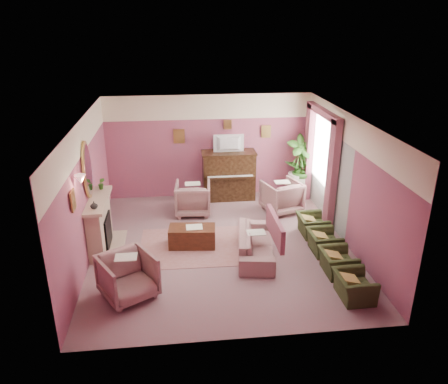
{
  "coord_description": "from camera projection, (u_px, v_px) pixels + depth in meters",
  "views": [
    {
      "loc": [
        -0.91,
        -8.4,
        4.68
      ],
      "look_at": [
        0.11,
        0.4,
        1.11
      ],
      "focal_mm": 35.0,
      "sensor_mm": 36.0,
      "label": 1
    }
  ],
  "objects": [
    {
      "name": "wall_back",
      "position": [
        209.0,
        147.0,
        11.83
      ],
      "size": [
        5.5,
        0.02,
        2.8
      ],
      "primitive_type": "cube",
      "color": "#7D4766",
      "rests_on": "floor"
    },
    {
      "name": "palm_plant",
      "position": [
        300.0,
        161.0,
        11.71
      ],
      "size": [
        0.76,
        0.76,
        1.44
      ],
      "primitive_type": "imported",
      "color": "#245117",
      "rests_on": "palm_pot"
    },
    {
      "name": "piano_keys",
      "position": [
        230.0,
        176.0,
        11.5
      ],
      "size": [
        1.2,
        0.08,
        0.02
      ],
      "primitive_type": "cube",
      "color": "silver",
      "rests_on": "piano"
    },
    {
      "name": "side_plant_big",
      "position": [
        298.0,
        167.0,
        11.84
      ],
      "size": [
        0.3,
        0.3,
        0.34
      ],
      "primitive_type": "imported",
      "color": "#245117",
      "rests_on": "side_table"
    },
    {
      "name": "curtain_right",
      "position": [
        308.0,
        152.0,
        11.65
      ],
      "size": [
        0.16,
        0.34,
        2.6
      ],
      "primitive_type": "cube",
      "color": "#8C4555",
      "rests_on": "floor"
    },
    {
      "name": "olive_chair_d",
      "position": [
        312.0,
        222.0,
        9.97
      ],
      "size": [
        0.51,
        0.73,
        0.63
      ],
      "primitive_type": "imported",
      "color": "#323E1D",
      "rests_on": "floor"
    },
    {
      "name": "olive_chair_b",
      "position": [
        338.0,
        259.0,
        8.46
      ],
      "size": [
        0.51,
        0.73,
        0.63
      ],
      "primitive_type": "imported",
      "color": "#323E1D",
      "rests_on": "floor"
    },
    {
      "name": "piano_top",
      "position": [
        229.0,
        152.0,
        11.62
      ],
      "size": [
        1.45,
        0.65,
        0.04
      ],
      "primitive_type": "cube",
      "color": "black",
      "rests_on": "piano"
    },
    {
      "name": "mantel_vase",
      "position": [
        94.0,
        205.0,
        8.58
      ],
      "size": [
        0.16,
        0.16,
        0.16
      ],
      "primitive_type": "imported",
      "color": "#FFF3CE",
      "rests_on": "mantel_shelf"
    },
    {
      "name": "print_back_mid",
      "position": [
        228.0,
        125.0,
        11.62
      ],
      "size": [
        0.22,
        0.03,
        0.26
      ],
      "primitive_type": "cube",
      "color": "#B39348",
      "rests_on": "wall_back"
    },
    {
      "name": "piano_keyshelf",
      "position": [
        230.0,
        178.0,
        11.52
      ],
      "size": [
        1.3,
        0.12,
        0.06
      ],
      "primitive_type": "cube",
      "color": "black",
      "rests_on": "piano"
    },
    {
      "name": "floral_armchair_front",
      "position": [
        128.0,
        274.0,
        7.69
      ],
      "size": [
        0.87,
        0.87,
        0.9
      ],
      "primitive_type": "imported",
      "color": "gray",
      "rests_on": "floor"
    },
    {
      "name": "pelmet",
      "position": [
        324.0,
        113.0,
        10.33
      ],
      "size": [
        0.16,
        2.2,
        0.16
      ],
      "primitive_type": "cube",
      "color": "#8C4555",
      "rests_on": "wall_right"
    },
    {
      "name": "piano",
      "position": [
        229.0,
        176.0,
        11.86
      ],
      "size": [
        1.4,
        0.6,
        1.3
      ],
      "primitive_type": "cube",
      "color": "black",
      "rests_on": "floor"
    },
    {
      "name": "area_rug",
      "position": [
        198.0,
        246.0,
        9.55
      ],
      "size": [
        2.54,
        1.86,
        0.01
      ],
      "primitive_type": "cube",
      "rotation": [
        0.0,
        0.0,
        -0.02
      ],
      "color": "#A36A67",
      "rests_on": "floor"
    },
    {
      "name": "sconce_shade",
      "position": [
        80.0,
        179.0,
        7.78
      ],
      "size": [
        0.2,
        0.2,
        0.16
      ],
      "primitive_type": "cone",
      "color": "#E0968D",
      "rests_on": "wall_left"
    },
    {
      "name": "palm_pot",
      "position": [
        298.0,
        192.0,
        12.04
      ],
      "size": [
        0.34,
        0.34,
        0.34
      ],
      "primitive_type": "cylinder",
      "color": "brown",
      "rests_on": "floor"
    },
    {
      "name": "olive_chair_c",
      "position": [
        324.0,
        239.0,
        9.21
      ],
      "size": [
        0.51,
        0.73,
        0.63
      ],
      "primitive_type": "imported",
      "color": "#323E1D",
      "rests_on": "floor"
    },
    {
      "name": "coffee_table",
      "position": [
        192.0,
        237.0,
        9.49
      ],
      "size": [
        1.05,
        0.6,
        0.45
      ],
      "primitive_type": "cube",
      "rotation": [
        0.0,
        0.0,
        -0.1
      ],
      "color": "#472312",
      "rests_on": "floor"
    },
    {
      "name": "print_back_left",
      "position": [
        179.0,
        136.0,
        11.58
      ],
      "size": [
        0.3,
        0.03,
        0.38
      ],
      "primitive_type": "cube",
      "color": "#B39348",
      "rests_on": "wall_back"
    },
    {
      "name": "side_plant_small",
      "position": [
        304.0,
        169.0,
        11.77
      ],
      "size": [
        0.16,
        0.16,
        0.28
      ],
      "primitive_type": "imported",
      "color": "#245117",
      "rests_on": "side_table"
    },
    {
      "name": "mantel_plant",
      "position": [
        101.0,
        183.0,
        9.52
      ],
      "size": [
        0.16,
        0.16,
        0.28
      ],
      "primitive_type": "imported",
      "color": "#245117",
      "rests_on": "mantel_shelf"
    },
    {
      "name": "hearth",
      "position": [
        111.0,
        247.0,
        9.51
      ],
      "size": [
        0.55,
        1.5,
        0.02
      ],
      "primitive_type": "cube",
      "color": "tan",
      "rests_on": "floor"
    },
    {
      "name": "fire_ember",
      "position": [
        108.0,
        238.0,
        9.43
      ],
      "size": [
        0.06,
        0.54,
        0.1
      ],
      "primitive_type": "cube",
      "color": "#FF350B",
      "rests_on": "floor"
    },
    {
      "name": "picture_rail_band",
      "position": [
        209.0,
        107.0,
        11.41
      ],
      "size": [
        5.5,
        0.01,
        0.65
      ],
      "primitive_type": "cube",
      "color": "#FFF3CE",
      "rests_on": "wall_back"
    },
    {
      "name": "floral_armchair_right",
      "position": [
        282.0,
        195.0,
        11.12
      ],
      "size": [
        0.87,
        0.87,
        0.9
      ],
      "primitive_type": "imported",
      "color": "gray",
      "rests_on": "floor"
    },
    {
      "name": "wall_front",
      "position": [
        243.0,
        261.0,
        6.3
      ],
      "size": [
        5.5,
        0.02,
        2.8
      ],
      "primitive_type": "cube",
      "color": "#7D4766",
      "rests_on": "floor"
    },
    {
      "name": "mantel_shelf",
      "position": [
        98.0,
        200.0,
        9.08
      ],
      "size": [
        0.4,
        1.55,
        0.07
      ],
      "primitive_type": "cube",
      "color": "tan",
      "rests_on": "fireplace_surround"
    },
    {
      "name": "curtain_left",
      "position": [
        332.0,
        176.0,
        9.96
      ],
      "size": [
        0.16,
        0.34,
        2.6
      ],
      "primitive_type": "cube",
      "color": "#8C4555",
      "rests_on": "floor"
    },
    {
      "name": "sofa_throw",
      "position": [
        275.0,
        228.0,
        9.05
      ],
      "size": [
        0.09,
        1.38,
        0.51
      ],
      "primitive_type": "cube",
      "color": "#8C4555",
      "rests_on": "sofa"
    },
    {
      "name": "wall_right",
      "position": [
        348.0,
        181.0,
        9.35
      ],
      "size": [
        0.02,
        6.0,
        2.8
      ],
      "primitive_type": "cube",
      "color": "#7D4766",
      "rests_on": "floor"
    },
    {
      "name": "mirror_frame",
      "position": [
        87.0,
        170.0,
        8.81
      ],
      "size": [
        0.04,
        0.72,
        1.2
      ],
      "primitive_type": "ellipsoid",
      "color": "#B39348",
      "rests_on": "wall_left"
    },
    {
      "name": "olive_chair_a",
      "position": [
        354.0,
        283.0,
        7.7
      ],
      "size": [
        0.51,
        0.73,
        0.63
      ],
      "primitive_type": "imported",
      "color": "#323E1D",
      "rests_on": "floor"
    },
    {
      "name": "window_blind",
      "position": [
        324.0,
        147.0,
        10.66
      ],
      "size": [
        0.03,
        1.4,
        1.8
      ],
      "primitive_type": "cube",
      "color": "white",
      "rests_on": "wall_right"
    },
    {
      "name": "sofa",
      "position": [
        256.0,
        239.0,
        9.09
      ],
      "size": [
        0.61,
        1.82,
        0.74
      ],
      "primitive_type": "imported",
      "color": "gray",
      "rests_on": "floor"
    },
    {
      "name": "mirror_glass",
      "position": [
        88.0,
        170.0,
        8.81
      ],
      "size": [
        0.01,
        0.6,
        1.06
      ],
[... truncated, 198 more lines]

